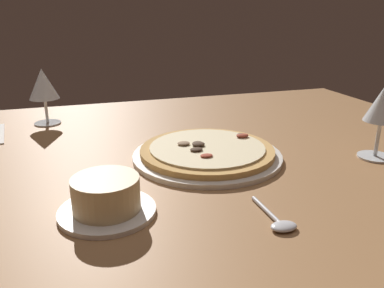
{
  "coord_description": "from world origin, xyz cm",
  "views": [
    {
      "loc": [
        20.22,
        75.09,
        34.12
      ],
      "look_at": [
        -2.96,
        1.23,
        7.0
      ],
      "focal_mm": 36.55,
      "sensor_mm": 36.0,
      "label": 1
    }
  ],
  "objects_px": {
    "pizza_main": "(207,152)",
    "wine_glass_far": "(383,106)",
    "wine_glass_near": "(43,86)",
    "ramekin_on_saucer": "(106,198)",
    "spoon": "(279,222)"
  },
  "relations": [
    {
      "from": "pizza_main",
      "to": "wine_glass_far",
      "type": "relative_size",
      "value": 1.99
    },
    {
      "from": "wine_glass_far",
      "to": "spoon",
      "type": "xyz_separation_m",
      "value": [
        0.33,
        0.18,
        -0.11
      ]
    },
    {
      "from": "pizza_main",
      "to": "spoon",
      "type": "bearing_deg",
      "value": 92.02
    },
    {
      "from": "ramekin_on_saucer",
      "to": "wine_glass_far",
      "type": "relative_size",
      "value": 0.96
    },
    {
      "from": "ramekin_on_saucer",
      "to": "wine_glass_far",
      "type": "xyz_separation_m",
      "value": [
        -0.57,
        -0.07,
        0.09
      ]
    },
    {
      "from": "ramekin_on_saucer",
      "to": "wine_glass_near",
      "type": "distance_m",
      "value": 0.56
    },
    {
      "from": "pizza_main",
      "to": "spoon",
      "type": "relative_size",
      "value": 2.85
    },
    {
      "from": "pizza_main",
      "to": "spoon",
      "type": "distance_m",
      "value": 0.29
    },
    {
      "from": "pizza_main",
      "to": "wine_glass_far",
      "type": "height_order",
      "value": "wine_glass_far"
    },
    {
      "from": "wine_glass_near",
      "to": "wine_glass_far",
      "type": "bearing_deg",
      "value": 144.6
    },
    {
      "from": "wine_glass_far",
      "to": "wine_glass_near",
      "type": "bearing_deg",
      "value": -35.4
    },
    {
      "from": "wine_glass_near",
      "to": "pizza_main",
      "type": "bearing_deg",
      "value": 131.64
    },
    {
      "from": "pizza_main",
      "to": "ramekin_on_saucer",
      "type": "height_order",
      "value": "ramekin_on_saucer"
    },
    {
      "from": "pizza_main",
      "to": "ramekin_on_saucer",
      "type": "bearing_deg",
      "value": 38.06
    },
    {
      "from": "ramekin_on_saucer",
      "to": "wine_glass_near",
      "type": "height_order",
      "value": "wine_glass_near"
    }
  ]
}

